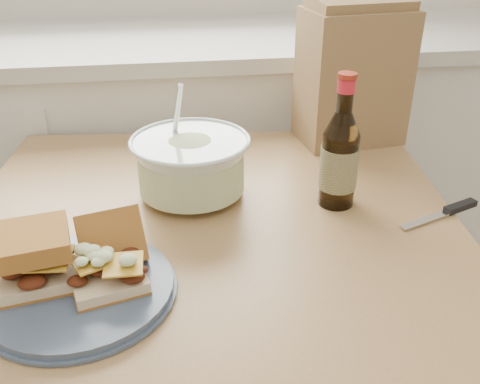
{
  "coord_description": "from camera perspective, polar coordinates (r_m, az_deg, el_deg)",
  "views": [
    {
      "loc": [
        0.07,
        0.07,
        1.28
      ],
      "look_at": [
        0.19,
        0.86,
        0.85
      ],
      "focal_mm": 40.0,
      "sensor_mm": 36.0,
      "label": 1
    }
  ],
  "objects": [
    {
      "name": "cabinet_run",
      "position": [
        1.82,
        -9.87,
        1.6
      ],
      "size": [
        2.5,
        0.64,
        0.94
      ],
      "color": "white",
      "rests_on": "ground"
    },
    {
      "name": "dining_table",
      "position": [
        1.02,
        -3.13,
        -9.43
      ],
      "size": [
        1.02,
        1.02,
        0.77
      ],
      "rotation": [
        0.0,
        0.0,
        -0.11
      ],
      "color": "#A57F4E",
      "rests_on": "ground"
    },
    {
      "name": "plate",
      "position": [
        0.84,
        -16.71,
        -9.97
      ],
      "size": [
        0.28,
        0.28,
        0.02
      ],
      "primitive_type": "cylinder",
      "color": "#43536D",
      "rests_on": "dining_table"
    },
    {
      "name": "sandwich_left",
      "position": [
        0.84,
        -21.36,
        -6.51
      ],
      "size": [
        0.13,
        0.12,
        0.08
      ],
      "rotation": [
        0.0,
        0.0,
        0.19
      ],
      "color": "beige",
      "rests_on": "plate"
    },
    {
      "name": "sandwich_right",
      "position": [
        0.82,
        -13.82,
        -7.05
      ],
      "size": [
        0.12,
        0.17,
        0.09
      ],
      "rotation": [
        0.0,
        0.0,
        0.26
      ],
      "color": "beige",
      "rests_on": "plate"
    },
    {
      "name": "coleslaw_bowl",
      "position": [
        1.05,
        -5.23,
        2.61
      ],
      "size": [
        0.23,
        0.23,
        0.23
      ],
      "color": "silver",
      "rests_on": "dining_table"
    },
    {
      "name": "beer_bottle",
      "position": [
        1.01,
        10.57,
        3.63
      ],
      "size": [
        0.07,
        0.07,
        0.26
      ],
      "rotation": [
        0.0,
        0.0,
        -0.17
      ],
      "color": "black",
      "rests_on": "dining_table"
    },
    {
      "name": "knife",
      "position": [
        1.08,
        21.64,
        -1.78
      ],
      "size": [
        0.18,
        0.08,
        0.01
      ],
      "rotation": [
        0.0,
        0.0,
        0.36
      ],
      "color": "silver",
      "rests_on": "dining_table"
    },
    {
      "name": "paper_bag",
      "position": [
        1.31,
        11.92,
        11.89
      ],
      "size": [
        0.25,
        0.18,
        0.31
      ],
      "primitive_type": "cube",
      "rotation": [
        0.0,
        0.0,
        0.13
      ],
      "color": "#8E6745",
      "rests_on": "dining_table"
    }
  ]
}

